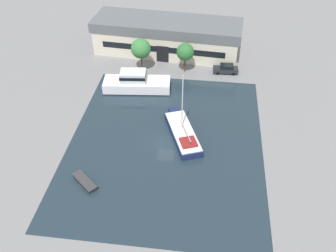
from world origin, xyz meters
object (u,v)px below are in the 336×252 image
quay_tree_by_water (141,49)px  motor_cruiser (136,83)px  sailboat_moored (183,133)px  small_dinghy (85,182)px  quay_tree_near_building (185,52)px  warehouse_building (167,36)px  parked_car (226,69)px

quay_tree_by_water → motor_cruiser: quay_tree_by_water is taller
sailboat_moored → small_dinghy: sailboat_moored is taller
quay_tree_near_building → warehouse_building: bearing=120.0°
sailboat_moored → small_dinghy: 16.22m
quay_tree_by_water → small_dinghy: bearing=-94.6°
quay_tree_by_water → motor_cruiser: (0.21, -6.69, -3.21)m
warehouse_building → quay_tree_near_building: warehouse_building is taller
warehouse_building → quay_tree_by_water: size_ratio=4.67×
warehouse_building → motor_cruiser: (-3.62, -14.76, -2.04)m
parked_car → quay_tree_near_building: bearing=90.0°
quay_tree_by_water → sailboat_moored: (9.48, -18.21, -3.93)m
motor_cruiser → quay_tree_near_building: bearing=-52.9°
warehouse_building → parked_car: 14.16m
warehouse_building → motor_cruiser: size_ratio=2.49×
quay_tree_near_building → quay_tree_by_water: quay_tree_by_water is taller
quay_tree_by_water → small_dinghy: size_ratio=1.59×
quay_tree_near_building → parked_car: quay_tree_near_building is taller
quay_tree_near_building → motor_cruiser: (-7.92, -7.31, -2.72)m
quay_tree_by_water → small_dinghy: quay_tree_by_water is taller
motor_cruiser → small_dinghy: size_ratio=2.97×
quay_tree_by_water → quay_tree_near_building: bearing=4.3°
parked_car → small_dinghy: bearing=146.1°
warehouse_building → small_dinghy: warehouse_building is taller
quay_tree_by_water → sailboat_moored: 20.90m
quay_tree_by_water → sailboat_moored: size_ratio=0.56×
small_dinghy → sailboat_moored: bearing=-5.7°
quay_tree_near_building → motor_cruiser: size_ratio=0.48×
quay_tree_by_water → parked_car: quay_tree_by_water is taller
motor_cruiser → small_dinghy: motor_cruiser is taller
warehouse_building → quay_tree_near_building: 8.63m
quay_tree_by_water → motor_cruiser: size_ratio=0.53×
quay_tree_by_water → parked_car: 16.30m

